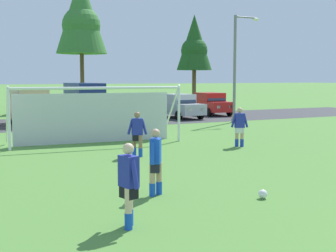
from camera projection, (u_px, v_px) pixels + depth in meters
The scene contains 16 objects.
ground_plane at pixel (164, 145), 20.04m from camera, with size 400.00×400.00×0.00m, color #518438.
parking_lot_strip at pixel (83, 122), 30.74m from camera, with size 52.00×8.40×0.01m, color #3D3D3F.
soccer_ball at pixel (263, 194), 11.14m from camera, with size 0.22×0.22×0.22m.
soccer_goal at pixel (95, 114), 20.53m from camera, with size 7.54×2.47×2.57m.
player_midfield_center at pixel (129, 185), 8.93m from camera, with size 0.32×0.75×1.64m.
player_defender_far at pixel (156, 162), 11.40m from camera, with size 0.54×0.62×1.64m.
player_winger_left at pixel (240, 127), 19.52m from camera, with size 0.71×0.36×1.64m.
player_winger_right at pixel (137, 134), 17.07m from camera, with size 0.71×0.40×1.64m.
parked_car_slot_center at pixel (30, 107), 28.49m from camera, with size 2.31×4.69×2.16m.
parked_car_slot_center_right at pixel (85, 100), 31.74m from camera, with size 2.23×4.82×2.52m.
parked_car_slot_right at pixel (133, 108), 31.54m from camera, with size 2.08×4.22×1.72m.
parked_car_slot_far_right at pixel (180, 106), 33.34m from camera, with size 2.25×4.31×1.72m.
parked_car_slot_end at pixel (211, 104), 36.32m from camera, with size 2.20×4.29×1.72m.
tree_center_back at pixel (81, 16), 41.69m from camera, with size 4.54×4.54×12.11m.
tree_mid_right at pixel (194, 44), 42.63m from camera, with size 3.22×3.22×8.59m.
street_lamp at pixel (237, 67), 30.09m from camera, with size 2.00×0.32×6.83m.
Camera 1 is at (-8.74, -2.83, 2.86)m, focal length 50.11 mm.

